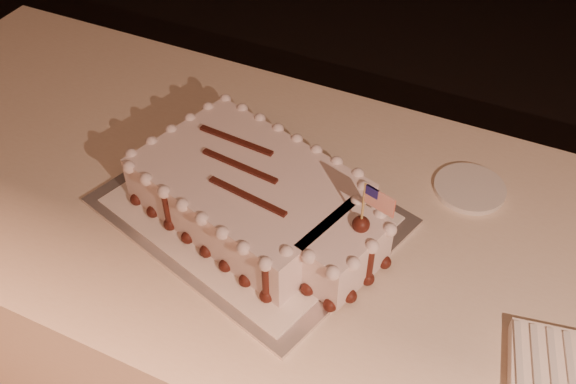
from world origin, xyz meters
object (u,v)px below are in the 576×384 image
at_px(cake_board, 249,211).
at_px(banquet_table, 369,357).
at_px(sheet_cake, 259,198).
at_px(side_plate, 470,188).

bearing_deg(cake_board, banquet_table, 24.54).
relative_size(cake_board, sheet_cake, 1.01).
xyz_separation_m(banquet_table, sheet_cake, (-0.23, -0.04, 0.43)).
xyz_separation_m(cake_board, side_plate, (0.36, 0.24, 0.00)).
relative_size(banquet_table, cake_board, 4.67).
height_order(banquet_table, sheet_cake, sheet_cake).
relative_size(banquet_table, side_plate, 17.46).
bearing_deg(side_plate, banquet_table, -116.37).
distance_m(banquet_table, cake_board, 0.46).
bearing_deg(cake_board, side_plate, 49.78).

